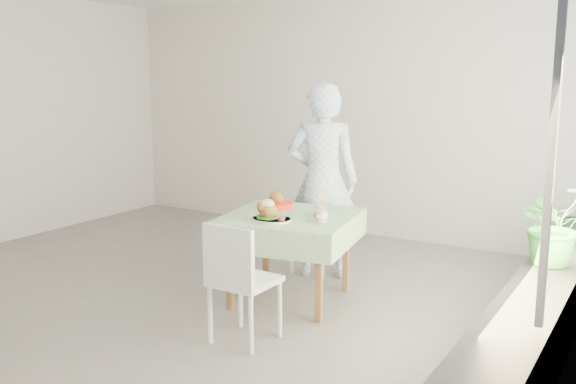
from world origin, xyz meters
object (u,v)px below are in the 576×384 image
Objects in this scene: juice_cup_orange at (319,210)px; main_dish at (270,213)px; chair_near at (244,305)px; cafe_table at (290,248)px; potted_plant at (555,224)px; diner at (323,181)px; chair_far at (315,246)px.

main_dish is at bearing -129.39° from juice_cup_orange.
main_dish is at bearing 106.64° from chair_near.
potted_plant is (1.98, 0.50, 0.35)m from cafe_table.
chair_near is at bearing -94.72° from juice_cup_orange.
cafe_table is 3.60× the size of main_dish.
main_dish is 2.16m from potted_plant.
cafe_table is 0.42m from juice_cup_orange.
cafe_table is 4.80× the size of juice_cup_orange.
chair_near is 0.85m from main_dish.
diner is at bearing 93.01° from main_dish.
main_dish is at bearing -99.06° from cafe_table.
chair_near is 1.11m from juice_cup_orange.
juice_cup_orange reaches higher than chair_far.
chair_far is 1.23m from main_dish.
potted_plant is at bearing 150.74° from diner.
chair_near reaches higher than cafe_table.
cafe_table is 0.88m from diner.
chair_far is 0.45× the size of diner.
main_dish is at bearing -81.01° from chair_far.
potted_plant is at bearing 20.45° from main_dish.
chair_far is 1.03m from juice_cup_orange.
cafe_table is at bearing 74.50° from diner.
chair_near is (0.15, -0.89, -0.19)m from cafe_table.
chair_near is 2.36m from potted_plant.
chair_far is at bearing 101.88° from chair_near.
juice_cup_orange is (0.27, 0.33, 0.00)m from main_dish.
chair_far is at bearing 98.99° from main_dish.
cafe_table is at bearing -165.79° from potted_plant.
diner is (0.12, -0.09, 0.66)m from chair_far.
chair_far is at bearing 120.43° from juice_cup_orange.
potted_plant reaches higher than chair_near.
chair_far is 1.77m from chair_near.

